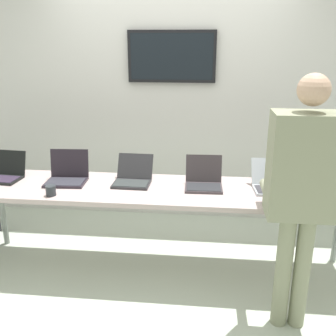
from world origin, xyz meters
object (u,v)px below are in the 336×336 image
(workbench, at_px, (159,193))
(laptop_station_2, at_px, (133,177))
(equipment_box, at_px, (336,172))
(laptop_station_0, at_px, (3,173))
(laptop_station_1, at_px, (67,175))
(laptop_station_4, at_px, (273,183))
(laptop_station_3, at_px, (204,180))
(coffee_mug, at_px, (51,191))
(person, at_px, (302,184))

(workbench, distance_m, laptop_station_2, 0.28)
(equipment_box, xyz_separation_m, laptop_station_0, (-2.82, 0.07, -0.13))
(laptop_station_1, xyz_separation_m, laptop_station_4, (1.76, 0.01, -0.01))
(laptop_station_3, relative_size, coffee_mug, 3.86)
(laptop_station_2, height_order, laptop_station_4, laptop_station_4)
(workbench, bearing_deg, equipment_box, 0.91)
(equipment_box, bearing_deg, workbench, -179.09)
(laptop_station_4, relative_size, person, 0.21)
(laptop_station_1, height_order, laptop_station_3, laptop_station_1)
(laptop_station_1, xyz_separation_m, person, (1.81, -0.70, 0.25))
(laptop_station_0, relative_size, coffee_mug, 4.43)
(laptop_station_4, relative_size, coffee_mug, 4.49)
(laptop_station_0, xyz_separation_m, person, (2.41, -0.71, 0.25))
(laptop_station_1, relative_size, laptop_station_2, 1.01)
(coffee_mug, bearing_deg, person, -11.48)
(laptop_station_1, height_order, person, person)
(workbench, xyz_separation_m, laptop_station_0, (-1.42, 0.09, 0.10))
(equipment_box, distance_m, laptop_station_2, 1.66)
(laptop_station_1, relative_size, person, 0.20)
(equipment_box, distance_m, coffee_mug, 2.26)
(workbench, height_order, person, person)
(laptop_station_2, xyz_separation_m, laptop_station_4, (1.19, -0.02, 0.00))
(laptop_station_2, distance_m, laptop_station_3, 0.61)
(laptop_station_2, xyz_separation_m, laptop_station_3, (0.61, -0.04, 0.01))
(workbench, relative_size, laptop_station_4, 9.12)
(equipment_box, height_order, coffee_mug, equipment_box)
(equipment_box, relative_size, laptop_station_1, 1.22)
(person, height_order, coffee_mug, person)
(laptop_station_4, xyz_separation_m, coffee_mug, (-1.78, -0.34, -0.01))
(laptop_station_3, bearing_deg, laptop_station_2, 176.71)
(equipment_box, bearing_deg, laptop_station_4, 172.10)
(equipment_box, bearing_deg, laptop_station_1, 178.56)
(coffee_mug, bearing_deg, equipment_box, 6.92)
(laptop_station_1, bearing_deg, person, -21.12)
(person, relative_size, coffee_mug, 21.36)
(laptop_station_0, xyz_separation_m, laptop_station_1, (0.60, -0.01, 0.01))
(laptop_station_2, bearing_deg, workbench, -23.95)
(laptop_station_2, relative_size, laptop_station_3, 1.11)
(workbench, xyz_separation_m, equipment_box, (1.41, 0.02, 0.23))
(equipment_box, height_order, laptop_station_1, equipment_box)
(laptop_station_3, xyz_separation_m, laptop_station_4, (0.58, 0.01, -0.01))
(laptop_station_4, distance_m, coffee_mug, 1.81)
(workbench, relative_size, coffee_mug, 40.97)
(laptop_station_2, bearing_deg, laptop_station_4, -1.04)
(laptop_station_3, distance_m, person, 0.97)
(person, bearing_deg, equipment_box, 57.27)
(laptop_station_1, distance_m, coffee_mug, 0.33)
(laptop_station_3, bearing_deg, laptop_station_0, 179.44)
(laptop_station_0, relative_size, laptop_station_4, 0.99)
(workbench, distance_m, laptop_station_3, 0.39)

